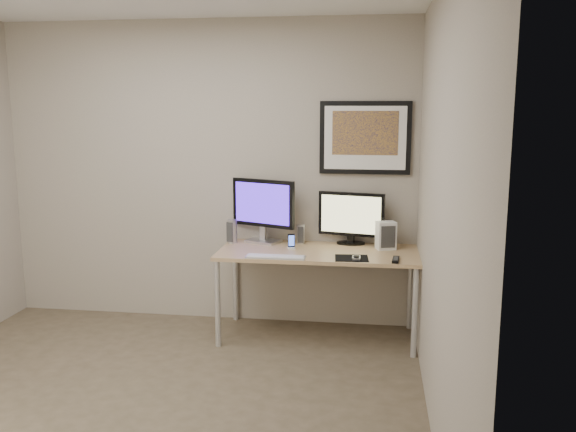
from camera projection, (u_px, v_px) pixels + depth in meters
The scene contains 14 objects.
floor at pixel (140, 407), 3.86m from camera, with size 3.60×3.60×0.00m, color #4C422F.
room at pixel (155, 142), 4.01m from camera, with size 3.60×3.60×3.60m.
desk at pixel (318, 259), 4.92m from camera, with size 1.60×0.70×0.73m.
framed_art at pixel (365, 138), 5.02m from camera, with size 0.75×0.04×0.60m.
monitor_large at pixel (263, 208), 5.16m from camera, with size 0.56×0.28×0.54m.
monitor_tv at pixel (351, 217), 5.10m from camera, with size 0.56×0.18×0.44m.
speaker_left at pixel (232, 231), 5.17m from camera, with size 0.08×0.08×0.20m, color #B6B6BB.
speaker_right at pixel (301, 234), 5.15m from camera, with size 0.07×0.07×0.16m, color #B6B6BB.
phone_dock at pixel (291, 241), 4.96m from camera, with size 0.06×0.06×0.13m, color black.
keyboard at pixel (276, 257), 4.68m from camera, with size 0.46×0.12×0.02m, color silver.
mousepad at pixel (352, 258), 4.66m from camera, with size 0.25×0.22×0.00m, color black.
mouse at pixel (356, 257), 4.62m from camera, with size 0.05×0.10×0.03m, color black.
remote at pixel (396, 259), 4.58m from camera, with size 0.05×0.18×0.02m, color black.
fan_unit at pixel (386, 236), 4.94m from camera, with size 0.15×0.11×0.23m, color silver.
Camera 1 is at (1.44, -3.41, 1.87)m, focal length 38.00 mm.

